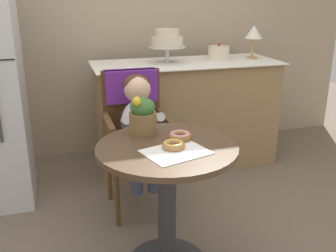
{
  "coord_description": "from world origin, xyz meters",
  "views": [
    {
      "loc": [
        -0.51,
        -1.75,
        1.45
      ],
      "look_at": [
        0.05,
        0.15,
        0.77
      ],
      "focal_mm": 41.65,
      "sensor_mm": 36.0,
      "label": 1
    }
  ],
  "objects_px": {
    "donut_mid": "(173,145)",
    "cafe_table": "(167,183)",
    "tiered_cake_stand": "(167,41)",
    "table_lamp": "(254,33)",
    "donut_front": "(180,136)",
    "flower_vase": "(143,115)",
    "wicker_chair": "(134,118)",
    "round_layer_cake": "(219,53)",
    "seated_child": "(139,119)"
  },
  "relations": [
    {
      "from": "round_layer_cake",
      "to": "donut_front",
      "type": "bearing_deg",
      "value": -120.82
    },
    {
      "from": "donut_mid",
      "to": "round_layer_cake",
      "type": "relative_size",
      "value": 0.65
    },
    {
      "from": "flower_vase",
      "to": "tiered_cake_stand",
      "type": "height_order",
      "value": "tiered_cake_stand"
    },
    {
      "from": "flower_vase",
      "to": "wicker_chair",
      "type": "bearing_deg",
      "value": 83.81
    },
    {
      "from": "tiered_cake_stand",
      "to": "donut_front",
      "type": "bearing_deg",
      "value": -103.3
    },
    {
      "from": "flower_vase",
      "to": "donut_mid",
      "type": "bearing_deg",
      "value": -69.7
    },
    {
      "from": "seated_child",
      "to": "flower_vase",
      "type": "xyz_separation_m",
      "value": [
        -0.06,
        -0.38,
        0.14
      ]
    },
    {
      "from": "donut_mid",
      "to": "table_lamp",
      "type": "distance_m",
      "value": 1.8
    },
    {
      "from": "cafe_table",
      "to": "donut_front",
      "type": "xyz_separation_m",
      "value": [
        0.09,
        0.06,
        0.23
      ]
    },
    {
      "from": "donut_front",
      "to": "round_layer_cake",
      "type": "relative_size",
      "value": 0.69
    },
    {
      "from": "donut_front",
      "to": "donut_mid",
      "type": "xyz_separation_m",
      "value": [
        -0.07,
        -0.1,
        -0.0
      ]
    },
    {
      "from": "flower_vase",
      "to": "cafe_table",
      "type": "bearing_deg",
      "value": -70.34
    },
    {
      "from": "donut_mid",
      "to": "tiered_cake_stand",
      "type": "relative_size",
      "value": 0.38
    },
    {
      "from": "cafe_table",
      "to": "round_layer_cake",
      "type": "xyz_separation_m",
      "value": [
        0.85,
        1.33,
        0.45
      ]
    },
    {
      "from": "donut_mid",
      "to": "table_lamp",
      "type": "height_order",
      "value": "table_lamp"
    },
    {
      "from": "flower_vase",
      "to": "round_layer_cake",
      "type": "distance_m",
      "value": 1.46
    },
    {
      "from": "flower_vase",
      "to": "round_layer_cake",
      "type": "xyz_separation_m",
      "value": [
        0.92,
        1.12,
        0.14
      ]
    },
    {
      "from": "cafe_table",
      "to": "table_lamp",
      "type": "distance_m",
      "value": 1.84
    },
    {
      "from": "cafe_table",
      "to": "tiered_cake_stand",
      "type": "distance_m",
      "value": 1.47
    },
    {
      "from": "wicker_chair",
      "to": "seated_child",
      "type": "xyz_separation_m",
      "value": [
        -0.0,
        -0.16,
        0.04
      ]
    },
    {
      "from": "wicker_chair",
      "to": "seated_child",
      "type": "distance_m",
      "value": 0.16
    },
    {
      "from": "round_layer_cake",
      "to": "flower_vase",
      "type": "bearing_deg",
      "value": -129.38
    },
    {
      "from": "donut_mid",
      "to": "tiered_cake_stand",
      "type": "bearing_deg",
      "value": 74.99
    },
    {
      "from": "seated_child",
      "to": "flower_vase",
      "type": "bearing_deg",
      "value": -98.72
    },
    {
      "from": "donut_front",
      "to": "donut_mid",
      "type": "relative_size",
      "value": 1.06
    },
    {
      "from": "donut_mid",
      "to": "cafe_table",
      "type": "bearing_deg",
      "value": 113.06
    },
    {
      "from": "flower_vase",
      "to": "table_lamp",
      "type": "height_order",
      "value": "table_lamp"
    },
    {
      "from": "seated_child",
      "to": "table_lamp",
      "type": "height_order",
      "value": "table_lamp"
    },
    {
      "from": "flower_vase",
      "to": "table_lamp",
      "type": "bearing_deg",
      "value": 41.8
    },
    {
      "from": "donut_mid",
      "to": "flower_vase",
      "type": "height_order",
      "value": "flower_vase"
    },
    {
      "from": "tiered_cake_stand",
      "to": "table_lamp",
      "type": "height_order",
      "value": "table_lamp"
    },
    {
      "from": "wicker_chair",
      "to": "round_layer_cake",
      "type": "distance_m",
      "value": 1.1
    },
    {
      "from": "cafe_table",
      "to": "donut_front",
      "type": "distance_m",
      "value": 0.26
    },
    {
      "from": "tiered_cake_stand",
      "to": "table_lamp",
      "type": "distance_m",
      "value": 0.77
    },
    {
      "from": "cafe_table",
      "to": "tiered_cake_stand",
      "type": "height_order",
      "value": "tiered_cake_stand"
    },
    {
      "from": "cafe_table",
      "to": "table_lamp",
      "type": "xyz_separation_m",
      "value": [
        1.15,
        1.3,
        0.61
      ]
    },
    {
      "from": "round_layer_cake",
      "to": "cafe_table",
      "type": "bearing_deg",
      "value": -122.49
    },
    {
      "from": "round_layer_cake",
      "to": "table_lamp",
      "type": "height_order",
      "value": "table_lamp"
    },
    {
      "from": "seated_child",
      "to": "table_lamp",
      "type": "xyz_separation_m",
      "value": [
        1.17,
        0.72,
        0.44
      ]
    },
    {
      "from": "wicker_chair",
      "to": "tiered_cake_stand",
      "type": "relative_size",
      "value": 3.18
    },
    {
      "from": "table_lamp",
      "to": "tiered_cake_stand",
      "type": "bearing_deg",
      "value": -179.66
    },
    {
      "from": "donut_mid",
      "to": "tiered_cake_stand",
      "type": "xyz_separation_m",
      "value": [
        0.36,
        1.35,
        0.34
      ]
    },
    {
      "from": "donut_front",
      "to": "table_lamp",
      "type": "relative_size",
      "value": 0.43
    },
    {
      "from": "wicker_chair",
      "to": "donut_front",
      "type": "xyz_separation_m",
      "value": [
        0.1,
        -0.68,
        0.1
      ]
    },
    {
      "from": "tiered_cake_stand",
      "to": "flower_vase",
      "type": "bearing_deg",
      "value": -112.66
    },
    {
      "from": "cafe_table",
      "to": "tiered_cake_stand",
      "type": "bearing_deg",
      "value": 73.65
    },
    {
      "from": "wicker_chair",
      "to": "donut_mid",
      "type": "distance_m",
      "value": 0.79
    },
    {
      "from": "cafe_table",
      "to": "seated_child",
      "type": "xyz_separation_m",
      "value": [
        -0.02,
        0.58,
        0.17
      ]
    },
    {
      "from": "cafe_table",
      "to": "seated_child",
      "type": "distance_m",
      "value": 0.61
    },
    {
      "from": "donut_mid",
      "to": "flower_vase",
      "type": "bearing_deg",
      "value": 110.3
    }
  ]
}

